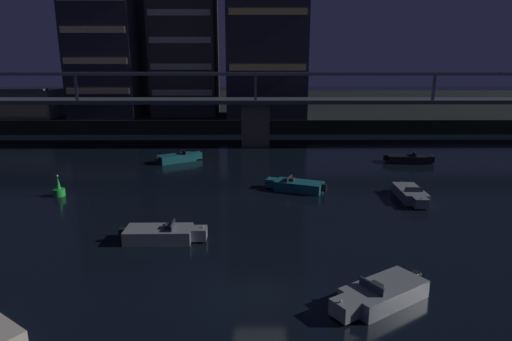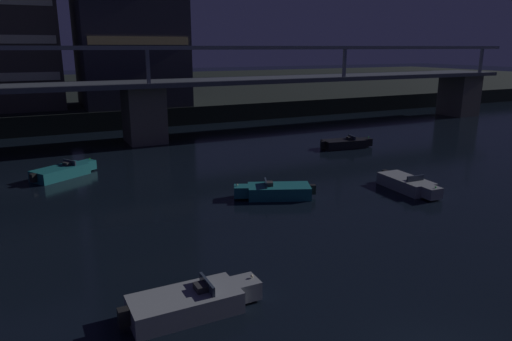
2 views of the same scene
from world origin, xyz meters
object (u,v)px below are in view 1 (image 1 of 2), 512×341
(river_bridge, at_px, (255,110))
(speedboat_near_right, at_px, (296,186))
(speedboat_mid_center, at_px, (408,159))
(waterfront_pavilion, at_px, (19,103))
(tower_west_tall, at_px, (185,53))
(speedboat_mid_right, at_px, (178,158))
(speedboat_near_left, at_px, (411,194))
(speedboat_far_left, at_px, (381,294))
(speedboat_far_center, at_px, (162,234))
(tower_west_low, at_px, (107,46))
(channel_buoy, at_px, (59,190))

(river_bridge, xyz_separation_m, speedboat_near_right, (3.30, -21.54, -4.10))
(speedboat_near_right, xyz_separation_m, speedboat_mid_center, (13.10, 10.35, 0.00))
(river_bridge, bearing_deg, waterfront_pavilion, 162.32)
(tower_west_tall, relative_size, waterfront_pavilion, 1.63)
(speedboat_mid_right, bearing_deg, speedboat_near_left, -33.53)
(speedboat_far_left, relative_size, speedboat_far_center, 0.92)
(speedboat_near_right, bearing_deg, tower_west_low, 126.90)
(speedboat_mid_right, distance_m, speedboat_far_left, 31.46)
(river_bridge, height_order, tower_west_low, tower_west_low)
(river_bridge, bearing_deg, speedboat_far_left, -82.23)
(speedboat_near_left, xyz_separation_m, speedboat_near_right, (-8.70, 2.48, 0.00))
(speedboat_near_right, height_order, channel_buoy, channel_buoy)
(river_bridge, bearing_deg, speedboat_near_left, -63.43)
(speedboat_far_left, height_order, channel_buoy, channel_buoy)
(waterfront_pavilion, bearing_deg, speedboat_far_left, -49.89)
(waterfront_pavilion, relative_size, speedboat_mid_center, 2.37)
(speedboat_near_right, height_order, speedboat_far_center, same)
(tower_west_low, distance_m, waterfront_pavilion, 16.65)
(speedboat_mid_center, height_order, speedboat_mid_right, same)
(tower_west_low, distance_m, channel_buoy, 39.85)
(speedboat_far_center, bearing_deg, speedboat_mid_right, 97.29)
(speedboat_far_left, distance_m, speedboat_far_center, 12.96)
(speedboat_mid_center, bearing_deg, tower_west_tall, 135.88)
(river_bridge, bearing_deg, speedboat_mid_center, -34.31)
(tower_west_tall, relative_size, speedboat_mid_right, 4.21)
(tower_west_low, height_order, speedboat_far_center, tower_west_low)
(speedboat_far_left, bearing_deg, speedboat_near_right, 96.57)
(tower_west_low, height_order, speedboat_mid_center, tower_west_low)
(river_bridge, bearing_deg, channel_buoy, -124.65)
(tower_west_low, relative_size, speedboat_mid_right, 4.64)
(river_bridge, bearing_deg, speedboat_near_right, -81.28)
(speedboat_near_left, distance_m, channel_buoy, 27.90)
(speedboat_near_left, bearing_deg, tower_west_tall, 120.46)
(tower_west_low, height_order, speedboat_near_right, tower_west_low)
(speedboat_near_left, bearing_deg, speedboat_near_right, 164.11)
(speedboat_mid_center, bearing_deg, channel_buoy, -159.95)
(waterfront_pavilion, xyz_separation_m, speedboat_far_left, (42.67, -50.66, -4.02))
(waterfront_pavilion, bearing_deg, speedboat_mid_right, -37.72)
(speedboat_near_right, relative_size, speedboat_far_left, 1.05)
(speedboat_mid_right, bearing_deg, speedboat_far_left, -64.08)
(speedboat_near_right, height_order, speedboat_mid_center, same)
(speedboat_near_right, xyz_separation_m, speedboat_far_center, (-9.03, -10.37, 0.00))
(tower_west_low, relative_size, speedboat_far_left, 4.65)
(speedboat_mid_right, bearing_deg, speedboat_far_center, -82.71)
(waterfront_pavilion, bearing_deg, speedboat_near_left, -36.03)
(tower_west_tall, height_order, speedboat_far_center, tower_west_tall)
(speedboat_far_left, bearing_deg, channel_buoy, 143.29)
(speedboat_far_center, bearing_deg, channel_buoy, 138.63)
(tower_west_low, bearing_deg, speedboat_mid_right, -58.61)
(tower_west_low, height_order, waterfront_pavilion, tower_west_low)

